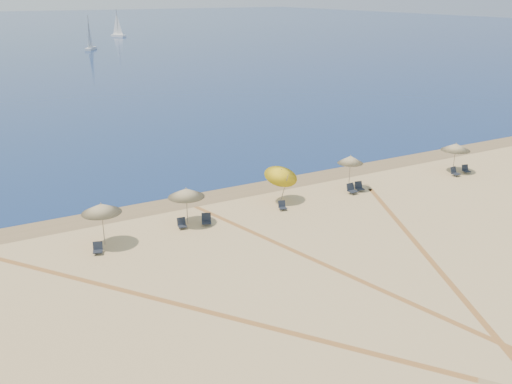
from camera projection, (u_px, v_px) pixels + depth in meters
ground at (509, 380)px, 21.30m from camera, size 160.00×160.00×0.00m
wet_sand at (230, 192)px, 41.02m from camera, size 500.00×500.00×0.00m
umbrella_1 at (101, 208)px, 31.86m from camera, size 2.30×2.30×2.62m
umbrella_2 at (186, 193)px, 34.88m from camera, size 2.31×2.31×2.42m
umbrella_3 at (282, 173)px, 38.57m from camera, size 2.34×2.38×2.80m
umbrella_4 at (350, 160)px, 40.91m from camera, size 1.91×1.91×2.65m
umbrella_5 at (456, 147)px, 45.04m from camera, size 2.33×2.33×2.42m
chair_2 at (98, 249)px, 31.48m from camera, size 0.69×0.75×0.64m
chair_3 at (182, 224)px, 34.82m from camera, size 0.62×0.70×0.64m
chair_4 at (206, 220)px, 35.33m from camera, size 0.81×0.86×0.71m
chair_5 at (282, 206)px, 37.74m from camera, size 0.62×0.68×0.59m
chair_6 at (352, 189)px, 40.74m from camera, size 0.62×0.72×0.73m
chair_7 at (359, 187)px, 41.26m from camera, size 0.69×0.76×0.68m
chair_8 at (455, 172)px, 44.61m from camera, size 0.62×0.71×0.70m
chair_9 at (466, 169)px, 45.33m from camera, size 0.68×0.75×0.65m
sailboat_1 at (90, 40)px, 137.16m from camera, size 3.94×5.52×8.25m
sailboat_2 at (118, 28)px, 175.73m from camera, size 3.79×5.67×8.37m
tire_tracks at (322, 281)px, 28.49m from camera, size 51.86×43.04×0.00m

